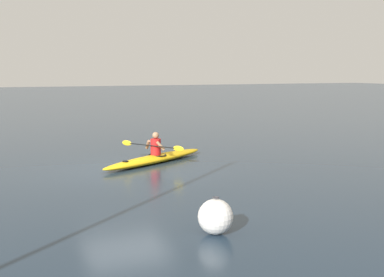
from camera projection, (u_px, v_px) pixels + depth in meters
The scene contains 4 objects.
ground_plane at pixel (125, 170), 15.14m from camera, with size 160.00×160.00×0.00m, color #1E2D3D.
kayak at pixel (155, 159), 16.41m from camera, with size 4.33×2.86×0.25m.
kayaker at pixel (155, 145), 16.34m from camera, with size 1.28×2.19×0.72m.
mooring_buoy_red_near at pixel (216, 217), 9.21m from camera, with size 0.64×0.64×0.68m.
Camera 1 is at (4.41, 14.35, 2.90)m, focal length 48.56 mm.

